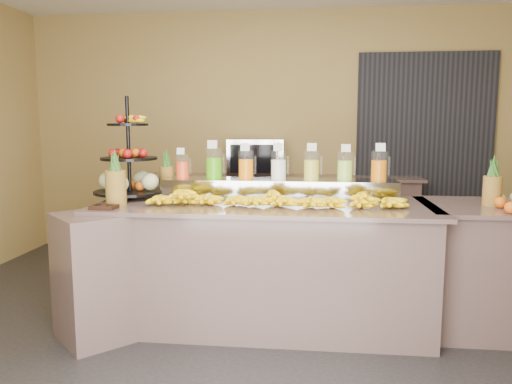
% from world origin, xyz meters
% --- Properties ---
extents(ground, '(6.00, 6.00, 0.00)m').
position_xyz_m(ground, '(0.00, 0.00, 0.00)').
color(ground, black).
rests_on(ground, ground).
extents(room_envelope, '(6.04, 5.02, 2.82)m').
position_xyz_m(room_envelope, '(0.19, 0.79, 1.88)').
color(room_envelope, olive).
rests_on(room_envelope, ground).
extents(buffet_counter, '(2.75, 1.25, 0.93)m').
position_xyz_m(buffet_counter, '(-0.12, 0.26, 0.47)').
color(buffet_counter, gray).
rests_on(buffet_counter, ground).
extents(right_counter, '(1.08, 0.88, 0.93)m').
position_xyz_m(right_counter, '(1.70, 0.40, 0.47)').
color(right_counter, gray).
rests_on(right_counter, ground).
extents(back_ledge, '(3.10, 0.55, 0.93)m').
position_xyz_m(back_ledge, '(0.00, 2.25, 0.47)').
color(back_ledge, gray).
rests_on(back_ledge, ground).
extents(pitcher_tray, '(1.85, 0.30, 0.15)m').
position_xyz_m(pitcher_tray, '(0.08, 0.58, 1.01)').
color(pitcher_tray, gray).
rests_on(pitcher_tray, buffet_counter).
extents(juice_pitcher_orange_a, '(0.11, 0.11, 0.26)m').
position_xyz_m(juice_pitcher_orange_a, '(-0.70, 0.58, 1.17)').
color(juice_pitcher_orange_a, silver).
rests_on(juice_pitcher_orange_a, pitcher_tray).
extents(juice_pitcher_green, '(0.13, 0.14, 0.32)m').
position_xyz_m(juice_pitcher_green, '(-0.44, 0.58, 1.19)').
color(juice_pitcher_green, silver).
rests_on(juice_pitcher_green, pitcher_tray).
extents(juice_pitcher_orange_b, '(0.12, 0.13, 0.30)m').
position_xyz_m(juice_pitcher_orange_b, '(-0.18, 0.58, 1.18)').
color(juice_pitcher_orange_b, silver).
rests_on(juice_pitcher_orange_b, pitcher_tray).
extents(juice_pitcher_milk, '(0.12, 0.13, 0.30)m').
position_xyz_m(juice_pitcher_milk, '(0.08, 0.58, 1.18)').
color(juice_pitcher_milk, silver).
rests_on(juice_pitcher_milk, pitcher_tray).
extents(juice_pitcher_lemon, '(0.12, 0.13, 0.30)m').
position_xyz_m(juice_pitcher_lemon, '(0.34, 0.58, 1.18)').
color(juice_pitcher_lemon, silver).
rests_on(juice_pitcher_lemon, pitcher_tray).
extents(juice_pitcher_lime, '(0.12, 0.13, 0.29)m').
position_xyz_m(juice_pitcher_lime, '(0.60, 0.58, 1.18)').
color(juice_pitcher_lime, silver).
rests_on(juice_pitcher_lime, pitcher_tray).
extents(juice_pitcher_orange_c, '(0.13, 0.13, 0.30)m').
position_xyz_m(juice_pitcher_orange_c, '(0.86, 0.58, 1.18)').
color(juice_pitcher_orange_c, silver).
rests_on(juice_pitcher_orange_c, pitcher_tray).
extents(banana_heap, '(1.87, 0.17, 0.16)m').
position_xyz_m(banana_heap, '(0.04, 0.21, 0.99)').
color(banana_heap, yellow).
rests_on(banana_heap, buffet_counter).
extents(fruit_stand, '(0.71, 0.71, 0.80)m').
position_xyz_m(fruit_stand, '(-1.07, 0.48, 1.14)').
color(fruit_stand, black).
rests_on(fruit_stand, buffet_counter).
extents(condiment_caddy, '(0.18, 0.14, 0.03)m').
position_xyz_m(condiment_caddy, '(-1.09, -0.07, 0.94)').
color(condiment_caddy, black).
rests_on(condiment_caddy, buffet_counter).
extents(pineapple_left_a, '(0.15, 0.15, 0.41)m').
position_xyz_m(pineapple_left_a, '(-1.07, 0.10, 1.08)').
color(pineapple_left_a, brown).
rests_on(pineapple_left_a, buffet_counter).
extents(pineapple_left_b, '(0.12, 0.12, 0.39)m').
position_xyz_m(pineapple_left_b, '(-0.87, 0.72, 1.07)').
color(pineapple_left_b, brown).
rests_on(pineapple_left_b, buffet_counter).
extents(oven_warmer, '(0.66, 0.49, 0.41)m').
position_xyz_m(oven_warmer, '(-0.29, 2.25, 1.14)').
color(oven_warmer, gray).
rests_on(oven_warmer, back_ledge).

